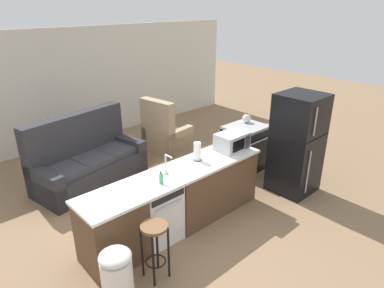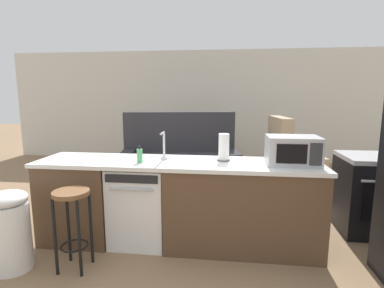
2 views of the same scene
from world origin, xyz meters
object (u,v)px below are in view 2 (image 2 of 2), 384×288
at_px(microwave, 293,150).
at_px(dishwasher, 141,204).
at_px(armchair, 290,165).
at_px(couch, 180,162).
at_px(stove_range, 374,194).
at_px(paper_towel_roll, 224,148).
at_px(trash_bin, 10,230).
at_px(bar_stool, 72,213).
at_px(soap_bottle, 140,156).

bearing_deg(microwave, dishwasher, 179.95).
bearing_deg(armchair, couch, -175.89).
bearing_deg(stove_range, microwave, -152.41).
height_order(stove_range, armchair, armchair).
height_order(microwave, couch, couch).
bearing_deg(armchair, microwave, -101.05).
distance_m(paper_towel_roll, armchair, 2.59).
distance_m(dishwasher, microwave, 1.67).
xyz_separation_m(paper_towel_roll, armchair, (1.13, 2.23, -0.69)).
bearing_deg(armchair, dishwasher, -130.83).
height_order(stove_range, trash_bin, stove_range).
relative_size(dishwasher, stove_range, 0.93).
bearing_deg(dishwasher, trash_bin, -146.65).
distance_m(couch, armchair, 1.94).
relative_size(dishwasher, bar_stool, 1.14).
bearing_deg(paper_towel_roll, couch, 111.11).
bearing_deg(soap_bottle, stove_range, 14.42).
bearing_deg(dishwasher, couch, 88.18).
bearing_deg(stove_range, couch, 147.25).
distance_m(dishwasher, soap_bottle, 0.56).
distance_m(paper_towel_roll, trash_bin, 2.14).
relative_size(microwave, trash_bin, 0.68).
xyz_separation_m(stove_range, paper_towel_roll, (-1.72, -0.46, 0.59)).
height_order(dishwasher, stove_range, stove_range).
height_order(stove_range, couch, couch).
bearing_deg(microwave, couch, 124.18).
xyz_separation_m(stove_range, couch, (-2.53, 1.63, -0.06)).
distance_m(stove_range, soap_bottle, 2.70).
xyz_separation_m(dishwasher, couch, (0.07, 2.18, -0.03)).
relative_size(stove_range, trash_bin, 1.22).
bearing_deg(soap_bottle, bar_stool, -135.54).
distance_m(bar_stool, armchair, 3.81).
distance_m(dishwasher, couch, 2.18).
xyz_separation_m(microwave, soap_bottle, (-1.51, -0.11, -0.07)).
distance_m(stove_range, microwave, 1.32).
distance_m(stove_range, paper_towel_roll, 1.88).
bearing_deg(trash_bin, armchair, 44.69).
bearing_deg(couch, bar_stool, -100.70).
xyz_separation_m(stove_range, armchair, (-0.60, 1.77, -0.10)).
bearing_deg(dishwasher, stove_range, 11.91).
bearing_deg(microwave, soap_bottle, -175.86).
relative_size(dishwasher, soap_bottle, 4.77).
height_order(soap_bottle, armchair, armchair).
relative_size(couch, armchair, 1.77).
bearing_deg(couch, paper_towel_roll, -68.89).
distance_m(dishwasher, stove_range, 2.66).
bearing_deg(couch, armchair, 4.11).
distance_m(stove_range, armchair, 1.87).
xyz_separation_m(soap_bottle, bar_stool, (-0.49, -0.48, -0.44)).
relative_size(trash_bin, armchair, 0.62).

